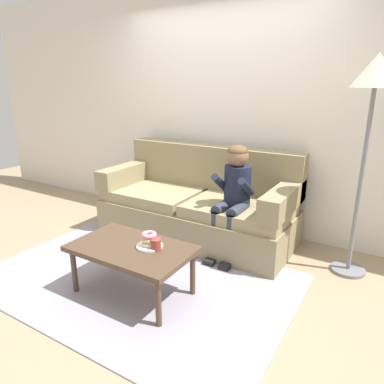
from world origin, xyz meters
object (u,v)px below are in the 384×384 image
floor_lamp (374,91)px  coffee_table (132,251)px  person_child (234,191)px  donut (149,243)px  mug (156,244)px  toy_controller (100,248)px  couch (198,206)px

floor_lamp → coffee_table: bearing=-138.3°
person_child → donut: size_ratio=9.18×
donut → mug: bearing=-10.9°
coffee_table → mug: 0.23m
floor_lamp → mug: bearing=-135.3°
donut → toy_controller: 1.10m
couch → floor_lamp: bearing=0.9°
person_child → donut: bearing=-104.9°
coffee_table → donut: (0.13, 0.07, 0.08)m
person_child → donut: person_child is taller
toy_controller → floor_lamp: size_ratio=0.12×
couch → mug: 1.26m
person_child → mug: person_child is taller
person_child → mug: size_ratio=12.24×
coffee_table → person_child: (0.39, 1.06, 0.29)m
coffee_table → toy_controller: size_ratio=4.28×
floor_lamp → person_child: bearing=-167.4°
coffee_table → donut: 0.16m
coffee_table → floor_lamp: bearing=41.7°
couch → coffee_table: 1.28m
coffee_table → donut: bearing=27.8°
couch → coffee_table: bearing=-84.4°
toy_controller → floor_lamp: (2.27, 0.86, 1.57)m
floor_lamp → couch: bearing=-179.1°
donut → mug: size_ratio=1.33×
person_child → toy_controller: size_ratio=4.87×
donut → toy_controller: size_ratio=0.53×
couch → person_child: (0.52, -0.21, 0.32)m
person_child → donut: (-0.26, -0.99, -0.21)m
couch → toy_controller: size_ratio=9.33×
coffee_table → mug: size_ratio=10.74×
toy_controller → person_child: bearing=30.1°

